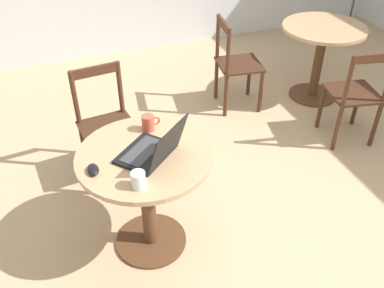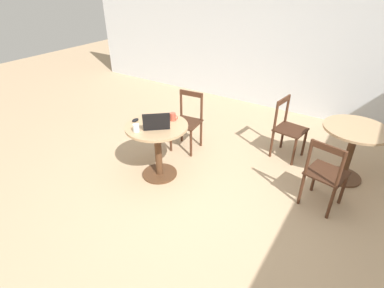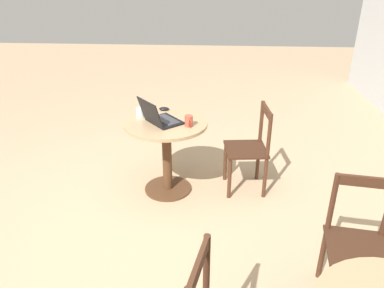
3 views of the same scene
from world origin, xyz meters
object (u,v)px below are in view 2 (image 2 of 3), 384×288
object	(u,v)px
chair_mid_left	(288,129)
chair_mid_front	(325,175)
laptop	(156,124)
drinking_glass	(136,128)
cafe_table_mid	(353,142)
mouse	(135,120)
cafe_table_near	(157,139)
mug	(173,117)
chair_near_back	(187,122)

from	to	relation	value
chair_mid_left	chair_mid_front	size ratio (longest dim) A/B	1.00
chair_mid_left	laptop	xyz separation A→B (m)	(-1.19, -1.42, 0.35)
chair_mid_left	drinking_glass	xyz separation A→B (m)	(-1.32, -1.62, 0.34)
cafe_table_mid	mouse	bearing A→B (deg)	-150.96
chair_mid_left	drinking_glass	size ratio (longest dim) A/B	9.32
chair_mid_left	laptop	distance (m)	1.88
cafe_table_near	mug	size ratio (longest dim) A/B	6.84
chair_near_back	drinking_glass	world-z (taller)	chair_near_back
mouse	mug	size ratio (longest dim) A/B	0.89
chair_mid_left	drinking_glass	world-z (taller)	chair_mid_left
chair_mid_left	chair_mid_front	bearing A→B (deg)	-51.61
chair_mid_front	mouse	bearing A→B (deg)	-165.48
cafe_table_near	chair_near_back	size ratio (longest dim) A/B	0.90
chair_near_back	chair_mid_left	size ratio (longest dim) A/B	1.00
laptop	mouse	bearing A→B (deg)	-178.59
cafe_table_near	chair_near_back	xyz separation A→B (m)	(-0.08, 0.79, -0.10)
chair_near_back	chair_mid_left	bearing A→B (deg)	23.78
chair_mid_front	mug	size ratio (longest dim) A/B	7.60
cafe_table_mid	chair_near_back	size ratio (longest dim) A/B	0.90
cafe_table_mid	chair_near_back	world-z (taller)	chair_near_back
cafe_table_mid	cafe_table_near	bearing A→B (deg)	-148.73
laptop	drinking_glass	distance (m)	0.25
cafe_table_mid	drinking_glass	bearing A→B (deg)	-145.09
chair_near_back	drinking_glass	size ratio (longest dim) A/B	9.32
cafe_table_mid	mug	xyz separation A→B (m)	(-1.97, -1.03, 0.24)
chair_near_back	chair_mid_front	world-z (taller)	same
chair_mid_left	laptop	world-z (taller)	laptop
cafe_table_mid	chair_mid_front	distance (m)	0.76
cafe_table_near	chair_mid_front	bearing A→B (deg)	15.10
chair_near_back	drinking_glass	bearing A→B (deg)	-90.74
cafe_table_near	chair_mid_left	bearing A→B (deg)	48.11
chair_mid_front	mug	distance (m)	1.87
cafe_table_near	chair_mid_left	distance (m)	1.84
cafe_table_mid	mug	size ratio (longest dim) A/B	6.84
chair_mid_front	drinking_glass	distance (m)	2.17
chair_mid_left	laptop	bearing A→B (deg)	-130.00
chair_mid_left	mouse	xyz separation A→B (m)	(-1.52, -1.42, 0.32)
cafe_table_near	mouse	world-z (taller)	mouse
cafe_table_near	mouse	xyz separation A→B (m)	(-0.29, -0.05, 0.21)
cafe_table_mid	chair_mid_left	bearing A→B (deg)	171.73
mug	drinking_glass	world-z (taller)	mug
cafe_table_near	laptop	xyz separation A→B (m)	(0.04, -0.05, 0.24)
mug	chair_mid_front	bearing A→B (deg)	9.31
chair_mid_front	laptop	xyz separation A→B (m)	(-1.87, -0.56, 0.35)
cafe_table_near	chair_mid_front	world-z (taller)	chair_mid_front
cafe_table_near	cafe_table_mid	distance (m)	2.41
chair_near_back	mouse	world-z (taller)	chair_near_back
chair_mid_front	chair_mid_left	bearing A→B (deg)	128.39
laptop	mouse	xyz separation A→B (m)	(-0.33, -0.01, -0.03)
laptop	mug	world-z (taller)	laptop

